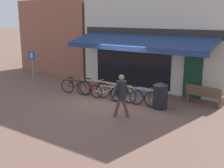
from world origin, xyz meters
TOP-DOWN VIEW (x-y plane):
  - ground_plane at (0.00, 0.00)m, footprint 160.00×160.00m
  - shop_front at (0.35, 3.92)m, footprint 8.24×4.91m
  - neighbour_building at (-6.88, 4.44)m, footprint 5.82×4.00m
  - bike_rack_rail at (-0.34, 0.14)m, footprint 4.25×0.04m
  - bicycle_black at (-2.14, -0.22)m, footprint 1.73×0.55m
  - bicycle_red at (-1.20, -0.05)m, footprint 1.81×0.58m
  - bicycle_silver at (-0.33, -0.15)m, footprint 1.79×0.52m
  - bicycle_orange at (0.68, -0.05)m, footprint 1.65×0.58m
  - bicycle_blue at (1.36, 0.02)m, footprint 1.79×0.52m
  - pedestrian_adult at (1.48, -1.67)m, footprint 0.58×0.67m
  - litter_bin at (2.28, 0.10)m, footprint 0.63×0.63m
  - parking_sign at (-4.05, -1.30)m, footprint 0.44×0.07m
  - park_bench at (3.65, 1.65)m, footprint 1.64×0.63m

SIDE VIEW (x-z plane):
  - ground_plane at x=0.00m, z-range 0.00..0.00m
  - bicycle_orange at x=0.68m, z-range -0.05..0.77m
  - bicycle_silver at x=-0.33m, z-range -0.05..0.78m
  - bicycle_blue at x=1.36m, z-range -0.04..0.80m
  - bicycle_black at x=-2.14m, z-range -0.05..0.82m
  - bicycle_red at x=-1.20m, z-range -0.05..0.84m
  - park_bench at x=3.65m, z-range 0.03..0.90m
  - bike_rack_rail at x=-0.34m, z-range 0.20..0.77m
  - litter_bin at x=2.28m, z-range 0.00..1.14m
  - pedestrian_adult at x=1.48m, z-range 0.17..1.86m
  - parking_sign at x=-4.05m, z-range 0.26..2.46m
  - neighbour_building at x=-6.88m, z-range 0.00..4.85m
  - shop_front at x=0.35m, z-range -0.01..5.40m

